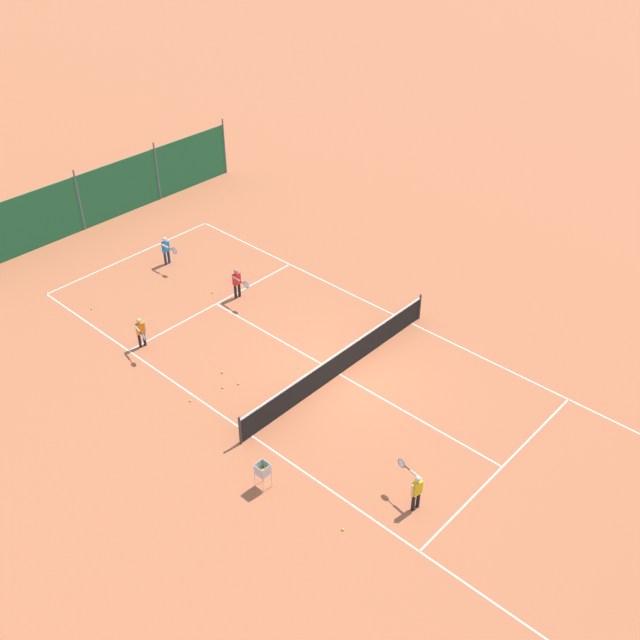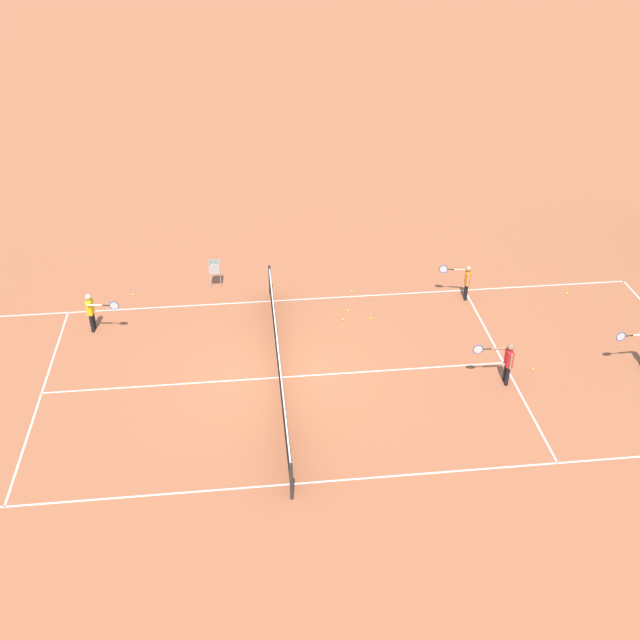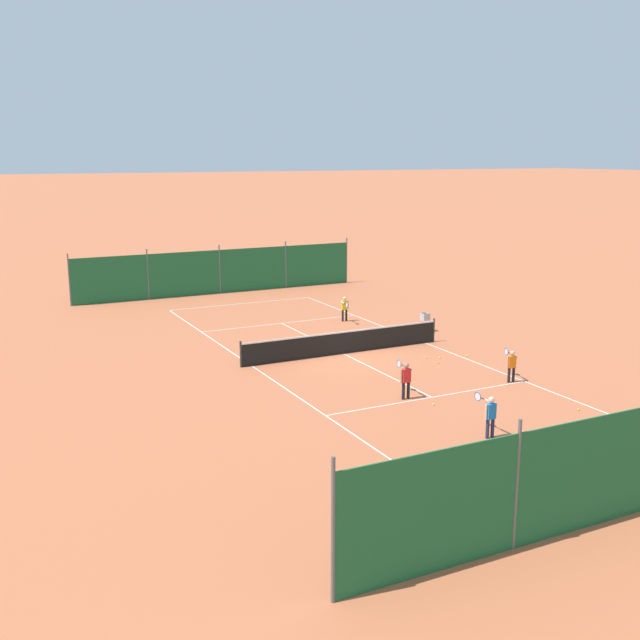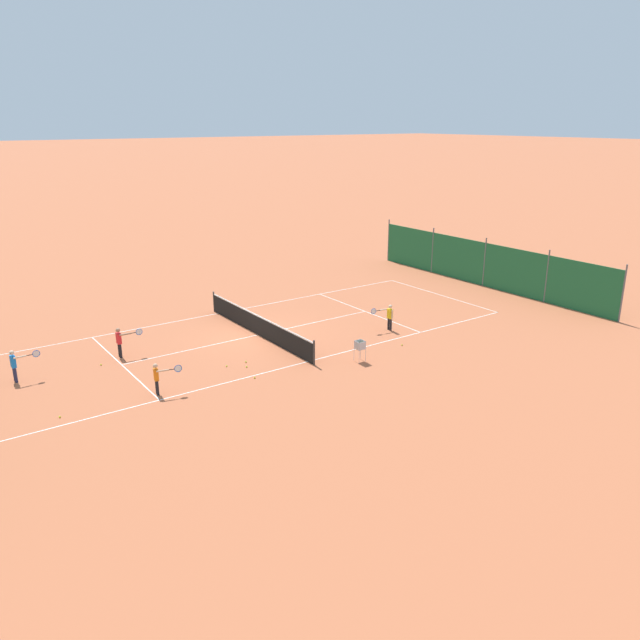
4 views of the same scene
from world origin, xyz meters
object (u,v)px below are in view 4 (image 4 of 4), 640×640
(player_near_service, at_px, (15,363))
(tennis_ball_far_corner, at_px, (246,362))
(tennis_ball_mid_court, at_px, (60,417))
(tennis_ball_near_corner, at_px, (247,367))
(tennis_ball_alley_left, at_px, (402,345))
(tennis_ball_by_net_left, at_px, (101,365))
(tennis_ball_alley_right, at_px, (227,366))
(player_far_baseline, at_px, (158,376))
(tennis_ball_service_box, at_px, (255,378))
(tennis_net, at_px, (258,325))
(ball_hopper, at_px, (360,346))
(player_far_service, at_px, (120,340))
(player_near_baseline, at_px, (389,315))

(player_near_service, bearing_deg, tennis_ball_far_corner, -112.50)
(tennis_ball_mid_court, bearing_deg, tennis_ball_far_corner, -84.07)
(tennis_ball_far_corner, xyz_separation_m, tennis_ball_near_corner, (-0.49, 0.24, 0.00))
(tennis_ball_far_corner, bearing_deg, tennis_ball_alley_left, -108.61)
(tennis_ball_far_corner, distance_m, tennis_ball_by_net_left, 5.87)
(tennis_ball_alley_right, bearing_deg, player_far_baseline, 106.12)
(tennis_ball_far_corner, height_order, tennis_ball_alley_left, same)
(player_far_baseline, relative_size, tennis_ball_near_corner, 18.13)
(tennis_ball_by_net_left, distance_m, tennis_ball_alley_right, 5.14)
(player_far_baseline, relative_size, tennis_ball_service_box, 18.13)
(tennis_net, distance_m, player_near_service, 10.22)
(tennis_ball_alley_right, height_order, tennis_ball_alley_left, same)
(tennis_ball_by_net_left, bearing_deg, player_near_service, 86.17)
(player_near_service, height_order, ball_hopper, player_near_service)
(player_far_baseline, distance_m, player_near_service, 5.81)
(tennis_ball_alley_left, bearing_deg, tennis_ball_mid_court, 84.16)
(tennis_ball_alley_left, relative_size, tennis_ball_service_box, 1.00)
(player_far_baseline, height_order, tennis_ball_mid_court, player_far_baseline)
(player_near_service, distance_m, tennis_ball_mid_court, 4.22)
(tennis_ball_service_box, bearing_deg, player_far_service, 33.25)
(tennis_net, height_order, player_near_service, player_near_service)
(player_near_service, bearing_deg, tennis_net, -93.56)
(tennis_ball_by_net_left, height_order, ball_hopper, ball_hopper)
(tennis_ball_near_corner, bearing_deg, tennis_ball_by_net_left, 52.51)
(player_far_baseline, height_order, tennis_ball_service_box, player_far_baseline)
(ball_hopper, bearing_deg, tennis_ball_near_corner, 63.10)
(tennis_net, relative_size, player_far_service, 7.17)
(tennis_ball_by_net_left, height_order, tennis_ball_alley_right, same)
(player_far_baseline, xyz_separation_m, tennis_ball_by_net_left, (4.02, 0.89, -0.67))
(player_near_baseline, relative_size, tennis_ball_near_corner, 18.96)
(player_near_baseline, xyz_separation_m, tennis_ball_mid_court, (-0.50, 15.04, -0.70))
(player_far_service, bearing_deg, tennis_ball_by_net_left, 114.81)
(tennis_ball_near_corner, xyz_separation_m, tennis_ball_alley_left, (-1.73, -6.84, 0.00))
(player_far_service, relative_size, tennis_ball_near_corner, 19.40)
(tennis_ball_alley_right, distance_m, tennis_ball_service_box, 1.72)
(player_far_service, relative_size, tennis_ball_by_net_left, 19.40)
(player_far_baseline, relative_size, tennis_ball_mid_court, 18.13)
(tennis_ball_near_corner, bearing_deg, player_near_service, 63.90)
(tennis_ball_alley_left, bearing_deg, player_near_baseline, -25.38)
(tennis_ball_alley_right, bearing_deg, tennis_ball_alley_left, -106.85)
(tennis_ball_mid_court, bearing_deg, player_near_service, 7.57)
(tennis_net, distance_m, player_near_baseline, 6.17)
(player_near_service, xyz_separation_m, tennis_ball_mid_court, (-4.12, -0.55, -0.70))
(player_far_service, bearing_deg, tennis_net, -98.34)
(player_far_service, distance_m, tennis_ball_mid_court, 5.69)
(tennis_ball_far_corner, relative_size, tennis_ball_alley_left, 1.00)
(tennis_ball_alley_right, xyz_separation_m, ball_hopper, (-2.64, -4.77, 0.62))
(player_far_baseline, distance_m, tennis_ball_service_box, 3.70)
(player_near_baseline, distance_m, tennis_ball_alley_right, 8.43)
(tennis_ball_service_box, bearing_deg, tennis_ball_near_corner, -13.71)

